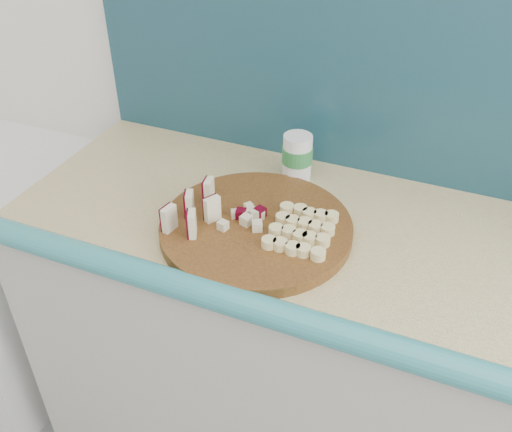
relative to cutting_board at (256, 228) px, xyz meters
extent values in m
cube|color=white|center=(0.40, 0.38, 0.38)|extent=(3.60, 0.04, 2.60)
cube|color=beige|center=(0.50, 0.08, -0.48)|extent=(2.20, 0.60, 0.88)
cube|color=tan|center=(0.50, 0.08, -0.03)|extent=(2.20, 0.60, 0.03)
cube|color=teal|center=(0.50, -0.22, -0.03)|extent=(2.20, 0.06, 0.03)
cylinder|color=#42260E|center=(0.00, 0.00, 0.00)|extent=(0.45, 0.45, 0.03)
cube|color=#F3EAC3|center=(-0.16, -0.09, 0.04)|extent=(0.02, 0.04, 0.06)
cube|color=#480514|center=(-0.17, -0.09, 0.04)|extent=(0.01, 0.04, 0.06)
cube|color=#F3EAC3|center=(-0.15, -0.03, 0.04)|extent=(0.02, 0.04, 0.06)
cube|color=#480514|center=(-0.16, -0.03, 0.04)|extent=(0.01, 0.04, 0.06)
cube|color=#F3EAC3|center=(-0.13, 0.04, 0.04)|extent=(0.02, 0.04, 0.06)
cube|color=#480514|center=(-0.14, 0.04, 0.04)|extent=(0.01, 0.04, 0.06)
cube|color=#F3EAC3|center=(-0.11, -0.09, 0.04)|extent=(0.02, 0.04, 0.06)
cube|color=#480514|center=(-0.12, -0.09, 0.04)|extent=(0.01, 0.04, 0.06)
cube|color=#F3EAC3|center=(-0.09, -0.03, 0.04)|extent=(0.02, 0.04, 0.06)
cube|color=#480514|center=(-0.10, -0.03, 0.04)|extent=(0.01, 0.04, 0.06)
cube|color=#F2E5C2|center=(-0.02, 0.00, 0.02)|extent=(0.02, 0.02, 0.02)
cube|color=#F2E5C2|center=(-0.01, 0.01, 0.02)|extent=(0.02, 0.02, 0.02)
cube|color=#480514|center=(-0.02, 0.02, 0.02)|extent=(0.02, 0.02, 0.02)
cube|color=#F2E5C2|center=(-0.03, 0.01, 0.02)|extent=(0.02, 0.02, 0.02)
cube|color=#F2E5C2|center=(-0.04, 0.01, 0.02)|extent=(0.02, 0.02, 0.02)
cube|color=#F2E5C2|center=(-0.05, 0.01, 0.02)|extent=(0.02, 0.02, 0.02)
cube|color=#F2E5C2|center=(-0.04, -0.01, 0.02)|extent=(0.02, 0.02, 0.02)
cube|color=#F2E5C2|center=(-0.04, -0.02, 0.02)|extent=(0.02, 0.02, 0.02)
cube|color=#480514|center=(-0.03, -0.03, 0.02)|extent=(0.02, 0.02, 0.02)
cube|color=#F2E5C2|center=(-0.02, -0.01, 0.02)|extent=(0.02, 0.02, 0.02)
cube|color=#F2E5C2|center=(-0.01, -0.01, 0.02)|extent=(0.02, 0.02, 0.02)
cylinder|color=#F4DF95|center=(0.06, -0.06, 0.02)|extent=(0.03, 0.03, 0.02)
cylinder|color=#F4DF95|center=(0.08, -0.06, 0.02)|extent=(0.03, 0.03, 0.02)
cylinder|color=#F4DF95|center=(0.11, -0.06, 0.02)|extent=(0.03, 0.03, 0.02)
cylinder|color=#F4DF95|center=(0.13, -0.06, 0.02)|extent=(0.03, 0.03, 0.02)
cylinder|color=#F4DF95|center=(0.16, -0.06, 0.02)|extent=(0.03, 0.03, 0.02)
cylinder|color=#F4DF95|center=(0.06, -0.02, 0.02)|extent=(0.03, 0.03, 0.02)
cylinder|color=#F4DF95|center=(0.08, -0.02, 0.02)|extent=(0.03, 0.03, 0.02)
cylinder|color=#F4DF95|center=(0.11, -0.02, 0.02)|extent=(0.03, 0.03, 0.02)
cylinder|color=#F4DF95|center=(0.13, -0.02, 0.02)|extent=(0.03, 0.03, 0.02)
cylinder|color=#F4DF95|center=(0.16, -0.01, 0.02)|extent=(0.03, 0.03, 0.02)
cylinder|color=#F4DF95|center=(0.05, 0.02, 0.02)|extent=(0.03, 0.03, 0.02)
cylinder|color=#F4DF95|center=(0.08, 0.03, 0.02)|extent=(0.03, 0.03, 0.02)
cylinder|color=#F4DF95|center=(0.10, 0.03, 0.02)|extent=(0.03, 0.03, 0.02)
cylinder|color=#F4DF95|center=(0.13, 0.03, 0.02)|extent=(0.03, 0.03, 0.02)
cylinder|color=#F4DF95|center=(0.16, 0.03, 0.02)|extent=(0.03, 0.03, 0.02)
cylinder|color=#F4DF95|center=(0.05, 0.07, 0.02)|extent=(0.03, 0.03, 0.02)
cylinder|color=#F4DF95|center=(0.08, 0.07, 0.02)|extent=(0.03, 0.03, 0.02)
cylinder|color=#F4DF95|center=(0.10, 0.07, 0.02)|extent=(0.03, 0.03, 0.02)
cylinder|color=#F4DF95|center=(0.13, 0.07, 0.02)|extent=(0.03, 0.03, 0.02)
cylinder|color=#F4DF95|center=(0.15, 0.07, 0.02)|extent=(0.03, 0.03, 0.02)
cylinder|color=white|center=(0.01, 0.25, 0.05)|extent=(0.07, 0.07, 0.13)
cylinder|color=#2F8241|center=(0.01, 0.25, 0.06)|extent=(0.08, 0.08, 0.04)
camera|label=1|loc=(0.40, -0.94, 0.78)|focal=40.00mm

